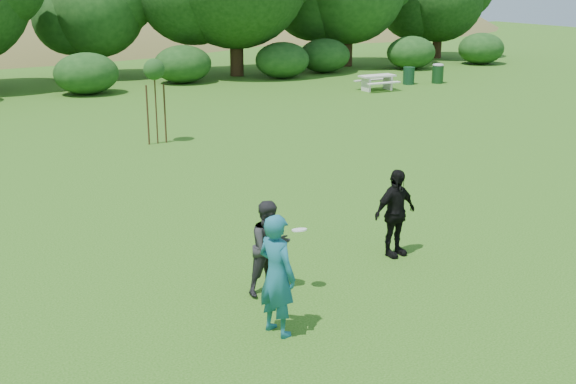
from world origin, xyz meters
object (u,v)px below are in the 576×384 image
(sapling, at_px, (154,72))
(picnic_table, at_px, (377,80))
(player_grey, at_px, (270,248))
(trash_can_near, at_px, (409,76))
(player_teal, at_px, (277,275))
(trash_can_lidded, at_px, (438,73))
(player_black, at_px, (395,213))

(sapling, xyz_separation_m, picnic_table, (13.36, 6.32, -1.90))
(player_grey, relative_size, trash_can_near, 1.91)
(player_grey, distance_m, trash_can_near, 26.82)
(picnic_table, bearing_deg, sapling, -154.68)
(player_teal, bearing_deg, player_grey, -39.87)
(sapling, bearing_deg, player_grey, -99.14)
(trash_can_near, distance_m, trash_can_lidded, 1.64)
(player_black, relative_size, trash_can_lidded, 1.71)
(trash_can_near, bearing_deg, player_teal, -131.28)
(trash_can_near, distance_m, sapling, 17.73)
(picnic_table, xyz_separation_m, trash_can_lidded, (4.27, 0.57, 0.02))
(player_grey, height_order, trash_can_lidded, player_grey)
(trash_can_lidded, bearing_deg, picnic_table, -172.42)
(sapling, relative_size, trash_can_lidded, 2.71)
(player_grey, xyz_separation_m, trash_can_near, (18.05, 19.83, -0.41))
(player_black, bearing_deg, sapling, 85.78)
(trash_can_near, relative_size, sapling, 0.32)
(player_teal, height_order, sapling, sapling)
(player_black, height_order, trash_can_lidded, player_black)
(player_grey, height_order, player_black, player_black)
(player_teal, distance_m, picnic_table, 25.80)
(player_black, distance_m, trash_can_near, 24.53)
(sapling, bearing_deg, player_black, -85.25)
(trash_can_near, bearing_deg, trash_can_lidded, -14.14)
(player_teal, height_order, player_black, player_teal)
(player_teal, bearing_deg, picnic_table, -55.46)
(player_black, bearing_deg, trash_can_lidded, 39.82)
(player_teal, distance_m, sapling, 14.26)
(player_teal, bearing_deg, player_black, -80.06)
(player_grey, distance_m, picnic_table, 24.34)
(sapling, bearing_deg, player_teal, -100.58)
(trash_can_near, bearing_deg, player_grey, -132.32)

